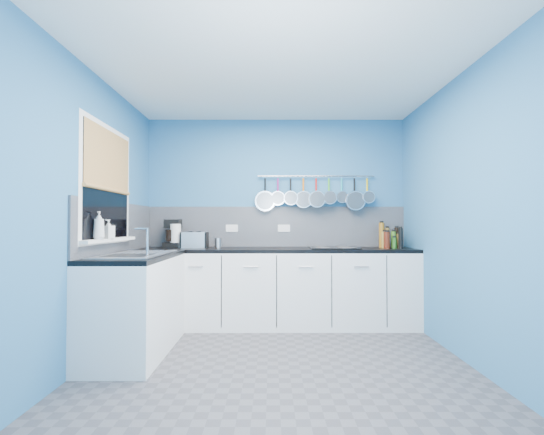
{
  "coord_description": "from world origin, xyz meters",
  "views": [
    {
      "loc": [
        -0.06,
        -3.04,
        1.18
      ],
      "look_at": [
        -0.05,
        0.75,
        1.25
      ],
      "focal_mm": 23.89,
      "sensor_mm": 36.0,
      "label": 1
    }
  ],
  "objects_px": {
    "paper_towel": "(175,236)",
    "coffee_maker": "(173,234)",
    "hob": "(333,248)",
    "soap_bottle_b": "(109,229)",
    "toaster": "(195,240)",
    "soap_bottle_a": "(99,225)",
    "canister": "(218,243)"
  },
  "relations": [
    {
      "from": "soap_bottle_b",
      "to": "canister",
      "type": "height_order",
      "value": "soap_bottle_b"
    },
    {
      "from": "paper_towel",
      "to": "hob",
      "type": "height_order",
      "value": "paper_towel"
    },
    {
      "from": "soap_bottle_a",
      "to": "canister",
      "type": "relative_size",
      "value": 2.08
    },
    {
      "from": "canister",
      "to": "paper_towel",
      "type": "bearing_deg",
      "value": 179.52
    },
    {
      "from": "paper_towel",
      "to": "coffee_maker",
      "type": "distance_m",
      "value": 0.07
    },
    {
      "from": "paper_towel",
      "to": "coffee_maker",
      "type": "height_order",
      "value": "coffee_maker"
    },
    {
      "from": "paper_towel",
      "to": "coffee_maker",
      "type": "relative_size",
      "value": 0.84
    },
    {
      "from": "coffee_maker",
      "to": "hob",
      "type": "xyz_separation_m",
      "value": [
        1.91,
        -0.09,
        -0.16
      ]
    },
    {
      "from": "toaster",
      "to": "hob",
      "type": "height_order",
      "value": "toaster"
    },
    {
      "from": "soap_bottle_b",
      "to": "paper_towel",
      "type": "relative_size",
      "value": 0.61
    },
    {
      "from": "coffee_maker",
      "to": "canister",
      "type": "bearing_deg",
      "value": -5.35
    },
    {
      "from": "soap_bottle_a",
      "to": "soap_bottle_b",
      "type": "height_order",
      "value": "soap_bottle_a"
    },
    {
      "from": "soap_bottle_b",
      "to": "hob",
      "type": "bearing_deg",
      "value": 23.66
    },
    {
      "from": "soap_bottle_a",
      "to": "toaster",
      "type": "xyz_separation_m",
      "value": [
        0.56,
        1.21,
        -0.18
      ]
    },
    {
      "from": "soap_bottle_b",
      "to": "toaster",
      "type": "bearing_deg",
      "value": 61.36
    },
    {
      "from": "canister",
      "to": "hob",
      "type": "xyz_separation_m",
      "value": [
        1.35,
        -0.05,
        -0.05
      ]
    },
    {
      "from": "soap_bottle_a",
      "to": "soap_bottle_b",
      "type": "xyz_separation_m",
      "value": [
        0.0,
        0.18,
        -0.03
      ]
    },
    {
      "from": "soap_bottle_a",
      "to": "canister",
      "type": "height_order",
      "value": "soap_bottle_a"
    },
    {
      "from": "paper_towel",
      "to": "soap_bottle_b",
      "type": "bearing_deg",
      "value": -108.29
    },
    {
      "from": "soap_bottle_b",
      "to": "hob",
      "type": "relative_size",
      "value": 0.31
    },
    {
      "from": "hob",
      "to": "soap_bottle_a",
      "type": "bearing_deg",
      "value": -152.43
    },
    {
      "from": "coffee_maker",
      "to": "hob",
      "type": "height_order",
      "value": "coffee_maker"
    },
    {
      "from": "canister",
      "to": "soap_bottle_b",
      "type": "bearing_deg",
      "value": -129.77
    },
    {
      "from": "soap_bottle_b",
      "to": "toaster",
      "type": "distance_m",
      "value": 1.18
    },
    {
      "from": "paper_towel",
      "to": "coffee_maker",
      "type": "xyz_separation_m",
      "value": [
        -0.05,
        0.04,
        0.03
      ]
    },
    {
      "from": "coffee_maker",
      "to": "hob",
      "type": "relative_size",
      "value": 0.61
    },
    {
      "from": "soap_bottle_a",
      "to": "coffee_maker",
      "type": "xyz_separation_m",
      "value": [
        0.29,
        1.24,
        -0.1
      ]
    },
    {
      "from": "hob",
      "to": "paper_towel",
      "type": "bearing_deg",
      "value": 178.34
    },
    {
      "from": "soap_bottle_a",
      "to": "canister",
      "type": "xyz_separation_m",
      "value": [
        0.84,
        1.2,
        -0.21
      ]
    },
    {
      "from": "soap_bottle_b",
      "to": "canister",
      "type": "distance_m",
      "value": 1.33
    },
    {
      "from": "paper_towel",
      "to": "hob",
      "type": "relative_size",
      "value": 0.51
    },
    {
      "from": "toaster",
      "to": "canister",
      "type": "bearing_deg",
      "value": -8.93
    }
  ]
}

